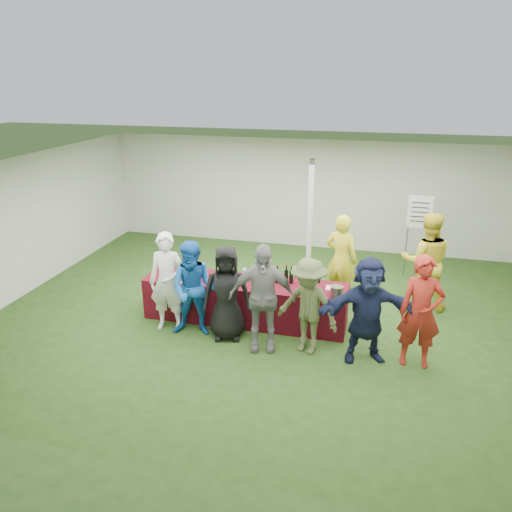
% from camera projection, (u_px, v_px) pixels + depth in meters
% --- Properties ---
extents(ground, '(60.00, 60.00, 0.00)m').
position_uv_depth(ground, '(270.00, 315.00, 9.20)').
color(ground, '#284719').
rests_on(ground, ground).
extents(tent, '(10.00, 10.00, 10.00)m').
position_uv_depth(tent, '(310.00, 228.00, 9.71)').
color(tent, white).
rests_on(tent, ground).
extents(serving_table, '(3.60, 0.80, 0.75)m').
position_uv_depth(serving_table, '(245.00, 301.00, 8.91)').
color(serving_table, '#560B1A').
rests_on(serving_table, ground).
extents(wine_bottles, '(0.87, 0.13, 0.32)m').
position_uv_depth(wine_bottles, '(286.00, 276.00, 8.69)').
color(wine_bottles, black).
rests_on(wine_bottles, serving_table).
extents(wine_glasses, '(1.08, 0.10, 0.16)m').
position_uv_depth(wine_glasses, '(192.00, 277.00, 8.68)').
color(wine_glasses, silver).
rests_on(wine_glasses, serving_table).
extents(water_bottle, '(0.07, 0.07, 0.23)m').
position_uv_depth(water_bottle, '(244.00, 274.00, 8.82)').
color(water_bottle, silver).
rests_on(water_bottle, serving_table).
extents(bar_towel, '(0.25, 0.18, 0.03)m').
position_uv_depth(bar_towel, '(333.00, 288.00, 8.46)').
color(bar_towel, white).
rests_on(bar_towel, serving_table).
extents(dump_bucket, '(0.21, 0.21, 0.18)m').
position_uv_depth(dump_bucket, '(337.00, 291.00, 8.17)').
color(dump_bucket, slate).
rests_on(dump_bucket, serving_table).
extents(wine_list_sign, '(0.50, 0.03, 1.80)m').
position_uv_depth(wine_list_sign, '(419.00, 218.00, 10.51)').
color(wine_list_sign, slate).
rests_on(wine_list_sign, ground).
extents(staff_pourer, '(0.75, 0.63, 1.77)m').
position_uv_depth(staff_pourer, '(341.00, 259.00, 9.42)').
color(staff_pourer, yellow).
rests_on(staff_pourer, ground).
extents(staff_back, '(0.92, 0.73, 1.86)m').
position_uv_depth(staff_back, '(426.00, 261.00, 9.21)').
color(staff_back, yellow).
rests_on(staff_back, ground).
extents(customer_0, '(0.67, 0.47, 1.74)m').
position_uv_depth(customer_0, '(168.00, 282.00, 8.45)').
color(customer_0, white).
rests_on(customer_0, ground).
extents(customer_1, '(0.87, 0.72, 1.65)m').
position_uv_depth(customer_1, '(194.00, 289.00, 8.28)').
color(customer_1, '#185CB5').
rests_on(customer_1, ground).
extents(customer_2, '(0.89, 0.69, 1.62)m').
position_uv_depth(customer_2, '(227.00, 293.00, 8.18)').
color(customer_2, black).
rests_on(customer_2, ground).
extents(customer_3, '(1.11, 0.65, 1.78)m').
position_uv_depth(customer_3, '(262.00, 298.00, 7.83)').
color(customer_3, gray).
rests_on(customer_3, ground).
extents(customer_4, '(1.15, 0.88, 1.58)m').
position_uv_depth(customer_4, '(308.00, 306.00, 7.77)').
color(customer_4, '#4F592F').
rests_on(customer_4, ground).
extents(customer_5, '(1.64, 0.94, 1.68)m').
position_uv_depth(customer_5, '(367.00, 310.00, 7.53)').
color(customer_5, '#161D3C').
rests_on(customer_5, ground).
extents(customer_6, '(0.66, 0.45, 1.76)m').
position_uv_depth(customer_6, '(421.00, 312.00, 7.38)').
color(customer_6, maroon).
rests_on(customer_6, ground).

